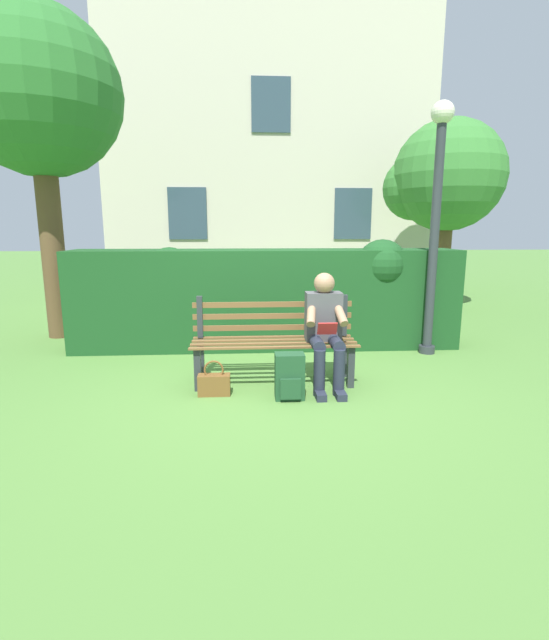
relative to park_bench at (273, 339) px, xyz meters
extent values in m
plane|color=#517F38|center=(0.00, 0.08, -0.47)|extent=(60.00, 60.00, 0.00)
cube|color=#2D3338|center=(-0.80, 0.26, -0.25)|extent=(0.07, 0.07, 0.45)
cube|color=#2D3338|center=(0.80, 0.26, -0.25)|extent=(0.07, 0.07, 0.45)
cube|color=#2D3338|center=(-0.80, -0.10, -0.25)|extent=(0.07, 0.07, 0.45)
cube|color=#2D3338|center=(0.80, -0.10, -0.25)|extent=(0.07, 0.07, 0.45)
cube|color=brown|center=(0.00, -0.15, -0.01)|extent=(1.77, 0.06, 0.02)
cube|color=brown|center=(0.00, 0.00, -0.01)|extent=(1.77, 0.06, 0.02)
cube|color=brown|center=(0.00, 0.16, -0.01)|extent=(1.77, 0.06, 0.02)
cube|color=brown|center=(0.00, 0.31, -0.01)|extent=(1.77, 0.06, 0.02)
cube|color=#2D3338|center=(-0.80, -0.14, 0.23)|extent=(0.06, 0.06, 0.46)
cube|color=#2D3338|center=(0.80, -0.14, 0.23)|extent=(0.06, 0.06, 0.46)
cube|color=brown|center=(0.00, -0.14, 0.10)|extent=(1.77, 0.02, 0.06)
cube|color=brown|center=(0.00, -0.14, 0.23)|extent=(1.77, 0.02, 0.06)
cube|color=brown|center=(0.00, -0.14, 0.36)|extent=(1.77, 0.02, 0.06)
cube|color=#4C4C51|center=(-0.53, 0.06, 0.26)|extent=(0.38, 0.22, 0.52)
sphere|color=#A57A5B|center=(-0.53, 0.08, 0.62)|extent=(0.22, 0.22, 0.22)
cylinder|color=#232838|center=(-0.63, 0.27, 0.02)|extent=(0.13, 0.42, 0.13)
cylinder|color=#232838|center=(-0.43, 0.27, 0.02)|extent=(0.13, 0.42, 0.13)
cylinder|color=#232838|center=(-0.63, 0.48, -0.24)|extent=(0.12, 0.12, 0.47)
cylinder|color=#232838|center=(-0.43, 0.48, -0.24)|extent=(0.12, 0.12, 0.47)
cube|color=#232838|center=(-0.63, 0.56, -0.44)|extent=(0.10, 0.24, 0.07)
cube|color=#232838|center=(-0.43, 0.56, -0.44)|extent=(0.10, 0.24, 0.07)
cylinder|color=#A57A5B|center=(-0.68, 0.20, 0.32)|extent=(0.14, 0.32, 0.26)
cylinder|color=#A57A5B|center=(-0.38, 0.20, 0.32)|extent=(0.14, 0.32, 0.26)
cube|color=#B22626|center=(-0.53, 0.32, 0.18)|extent=(0.20, 0.07, 0.13)
cube|color=#19471E|center=(0.01, -1.53, 0.21)|extent=(5.33, 0.77, 1.37)
sphere|color=#19471E|center=(-1.59, -1.42, 0.69)|extent=(0.70, 0.70, 0.70)
sphere|color=#19471E|center=(1.34, -1.61, 0.62)|extent=(0.62, 0.62, 0.62)
cylinder|color=brown|center=(3.20, -2.34, 0.98)|extent=(0.34, 0.34, 2.91)
sphere|color=#2D702D|center=(3.20, -2.34, 3.08)|extent=(2.34, 2.34, 2.34)
sphere|color=#2D702D|center=(3.78, -2.69, 2.85)|extent=(1.40, 1.40, 1.40)
cube|color=beige|center=(-0.33, -7.93, 3.09)|extent=(7.89, 3.13, 7.13)
cube|color=#334756|center=(-2.30, -6.34, 1.52)|extent=(0.90, 0.04, 1.20)
cube|color=#334756|center=(1.65, -6.34, 1.52)|extent=(0.90, 0.04, 1.20)
cube|color=#334756|center=(-0.33, -6.34, 3.95)|extent=(0.90, 0.04, 1.20)
cube|color=#1E4728|center=(-0.13, 0.54, -0.24)|extent=(0.29, 0.19, 0.46)
cube|color=#1E4728|center=(-0.13, 0.66, -0.33)|extent=(0.20, 0.04, 0.20)
cylinder|color=#1E4728|center=(-0.21, 0.43, -0.22)|extent=(0.04, 0.04, 0.28)
cylinder|color=#1E4728|center=(-0.04, 0.43, -0.22)|extent=(0.04, 0.04, 0.28)
cube|color=brown|center=(0.63, 0.40, -0.37)|extent=(0.32, 0.14, 0.21)
torus|color=brown|center=(0.63, 0.40, -0.21)|extent=(0.20, 0.02, 0.20)
cylinder|color=brown|center=(-3.79, -4.51, 0.57)|extent=(0.31, 0.31, 2.09)
sphere|color=#387A33|center=(-3.79, -4.51, 2.22)|extent=(2.20, 2.20, 2.20)
sphere|color=#387A33|center=(-3.24, -4.84, 2.00)|extent=(1.32, 1.32, 1.32)
cylinder|color=#2D3338|center=(-2.15, -1.03, -0.42)|extent=(0.21, 0.21, 0.10)
cylinder|color=#2D3338|center=(-2.15, -1.03, 1.00)|extent=(0.12, 0.12, 2.94)
sphere|color=silver|center=(-2.15, -1.03, 2.59)|extent=(0.29, 0.29, 0.29)
camera|label=1|loc=(0.29, 4.85, 1.19)|focal=25.78mm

